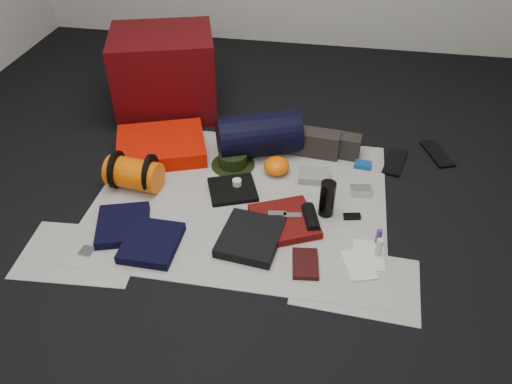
% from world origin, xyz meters
% --- Properties ---
extents(floor, '(4.50, 4.50, 0.02)m').
position_xyz_m(floor, '(0.00, 0.00, -0.01)').
color(floor, black).
rests_on(floor, ground).
extents(newspaper_mat, '(1.60, 1.30, 0.01)m').
position_xyz_m(newspaper_mat, '(0.00, 0.00, 0.00)').
color(newspaper_mat, silver).
rests_on(newspaper_mat, floor).
extents(newspaper_sheet_front_left, '(0.61, 0.44, 0.00)m').
position_xyz_m(newspaper_sheet_front_left, '(-0.70, -0.55, 0.00)').
color(newspaper_sheet_front_left, silver).
rests_on(newspaper_sheet_front_left, floor).
extents(newspaper_sheet_front_right, '(0.60, 0.43, 0.00)m').
position_xyz_m(newspaper_sheet_front_right, '(0.65, -0.50, 0.00)').
color(newspaper_sheet_front_right, silver).
rests_on(newspaper_sheet_front_right, floor).
extents(red_cabinet, '(0.80, 0.73, 0.56)m').
position_xyz_m(red_cabinet, '(-0.71, 0.90, 0.28)').
color(red_cabinet, '#4D0508').
rests_on(red_cabinet, floor).
extents(sleeping_pad, '(0.65, 0.60, 0.10)m').
position_xyz_m(sleeping_pad, '(-0.58, 0.36, 0.05)').
color(sleeping_pad, red).
rests_on(sleeping_pad, newspaper_mat).
extents(stuff_sack, '(0.32, 0.21, 0.18)m').
position_xyz_m(stuff_sack, '(-0.62, 0.00, 0.10)').
color(stuff_sack, '#F65F04').
rests_on(stuff_sack, newspaper_mat).
extents(sack_strap_left, '(0.02, 0.22, 0.22)m').
position_xyz_m(sack_strap_left, '(-0.72, 0.00, 0.11)').
color(sack_strap_left, black).
rests_on(sack_strap_left, newspaper_mat).
extents(sack_strap_right, '(0.02, 0.22, 0.22)m').
position_xyz_m(sack_strap_right, '(-0.52, 0.00, 0.11)').
color(sack_strap_right, black).
rests_on(sack_strap_right, newspaper_mat).
extents(navy_duffel, '(0.56, 0.43, 0.26)m').
position_xyz_m(navy_duffel, '(0.02, 0.46, 0.14)').
color(navy_duffel, black).
rests_on(navy_duffel, newspaper_mat).
extents(boonie_brim, '(0.32, 0.32, 0.01)m').
position_xyz_m(boonie_brim, '(-0.11, 0.30, 0.01)').
color(boonie_brim, black).
rests_on(boonie_brim, newspaper_mat).
extents(boonie_crown, '(0.17, 0.17, 0.08)m').
position_xyz_m(boonie_crown, '(-0.11, 0.30, 0.05)').
color(boonie_crown, black).
rests_on(boonie_crown, boonie_brim).
extents(hiking_boot_left, '(0.33, 0.15, 0.16)m').
position_xyz_m(hiking_boot_left, '(0.36, 0.51, 0.09)').
color(hiking_boot_left, '#2C2722').
rests_on(hiking_boot_left, newspaper_mat).
extents(hiking_boot_right, '(0.30, 0.14, 0.14)m').
position_xyz_m(hiking_boot_right, '(0.50, 0.53, 0.08)').
color(hiking_boot_right, '#2C2722').
rests_on(hiking_boot_right, newspaper_mat).
extents(flip_flop_left, '(0.17, 0.30, 0.02)m').
position_xyz_m(flip_flop_left, '(0.86, 0.50, 0.01)').
color(flip_flop_left, black).
rests_on(flip_flop_left, floor).
extents(flip_flop_right, '(0.20, 0.31, 0.02)m').
position_xyz_m(flip_flop_right, '(1.13, 0.64, 0.01)').
color(flip_flop_right, black).
rests_on(flip_flop_right, floor).
extents(trousers_navy_a, '(0.34, 0.36, 0.05)m').
position_xyz_m(trousers_navy_a, '(-0.55, -0.35, 0.03)').
color(trousers_navy_a, black).
rests_on(trousers_navy_a, newspaper_mat).
extents(trousers_navy_b, '(0.27, 0.31, 0.05)m').
position_xyz_m(trousers_navy_b, '(-0.36, -0.45, 0.03)').
color(trousers_navy_b, black).
rests_on(trousers_navy_b, newspaper_mat).
extents(trousers_charcoal, '(0.33, 0.36, 0.05)m').
position_xyz_m(trousers_charcoal, '(0.12, -0.32, 0.03)').
color(trousers_charcoal, black).
rests_on(trousers_charcoal, newspaper_mat).
extents(black_tshirt, '(0.33, 0.32, 0.03)m').
position_xyz_m(black_tshirt, '(-0.06, 0.05, 0.02)').
color(black_tshirt, black).
rests_on(black_tshirt, newspaper_mat).
extents(red_shirt, '(0.42, 0.42, 0.04)m').
position_xyz_m(red_shirt, '(0.27, -0.17, 0.03)').
color(red_shirt, '#590C09').
rests_on(red_shirt, newspaper_mat).
extents(orange_stuff_sack, '(0.18, 0.18, 0.10)m').
position_xyz_m(orange_stuff_sack, '(0.16, 0.27, 0.06)').
color(orange_stuff_sack, '#F65F04').
rests_on(orange_stuff_sack, newspaper_mat).
extents(first_aid_pouch, '(0.19, 0.14, 0.04)m').
position_xyz_m(first_aid_pouch, '(0.39, 0.25, 0.03)').
color(first_aid_pouch, gray).
rests_on(first_aid_pouch, newspaper_mat).
extents(water_bottle, '(0.09, 0.09, 0.21)m').
position_xyz_m(water_bottle, '(0.48, -0.05, 0.11)').
color(water_bottle, black).
rests_on(water_bottle, newspaper_mat).
extents(speaker, '(0.12, 0.20, 0.07)m').
position_xyz_m(speaker, '(0.40, -0.15, 0.04)').
color(speaker, black).
rests_on(speaker, newspaper_mat).
extents(compact_camera, '(0.12, 0.08, 0.05)m').
position_xyz_m(compact_camera, '(0.66, 0.16, 0.03)').
color(compact_camera, '#BBBAC0').
rests_on(compact_camera, newspaper_mat).
extents(cyan_case, '(0.11, 0.08, 0.03)m').
position_xyz_m(cyan_case, '(0.67, 0.42, 0.02)').
color(cyan_case, '#0E4A88').
rests_on(cyan_case, newspaper_mat).
extents(toiletry_purple, '(0.04, 0.04, 0.09)m').
position_xyz_m(toiletry_purple, '(0.75, -0.23, 0.05)').
color(toiletry_purple, '#4E267D').
rests_on(toiletry_purple, newspaper_mat).
extents(toiletry_clear, '(0.04, 0.04, 0.10)m').
position_xyz_m(toiletry_clear, '(0.75, -0.31, 0.06)').
color(toiletry_clear, beige).
rests_on(toiletry_clear, newspaper_mat).
extents(paperback_book, '(0.15, 0.20, 0.03)m').
position_xyz_m(paperback_book, '(0.41, -0.44, 0.02)').
color(paperback_book, black).
rests_on(paperback_book, newspaper_mat).
extents(map_booklet, '(0.19, 0.23, 0.01)m').
position_xyz_m(map_booklet, '(0.66, -0.40, 0.01)').
color(map_booklet, silver).
rests_on(map_booklet, newspaper_mat).
extents(map_printout, '(0.16, 0.20, 0.01)m').
position_xyz_m(map_printout, '(0.71, -0.32, 0.01)').
color(map_printout, silver).
rests_on(map_printout, newspaper_mat).
extents(sunglasses, '(0.10, 0.05, 0.02)m').
position_xyz_m(sunglasses, '(0.62, -0.06, 0.02)').
color(sunglasses, black).
rests_on(sunglasses, newspaper_mat).
extents(key_cluster, '(0.07, 0.07, 0.01)m').
position_xyz_m(key_cluster, '(-0.67, -0.54, 0.01)').
color(key_cluster, '#BBBAC0').
rests_on(key_cluster, newspaper_mat).
extents(tape_roll, '(0.05, 0.05, 0.04)m').
position_xyz_m(tape_roll, '(-0.04, 0.08, 0.05)').
color(tape_roll, silver).
rests_on(tape_roll, black_tshirt).
extents(energy_bar_a, '(0.10, 0.05, 0.01)m').
position_xyz_m(energy_bar_a, '(0.23, -0.15, 0.06)').
color(energy_bar_a, '#BBBAC0').
rests_on(energy_bar_a, red_shirt).
extents(energy_bar_b, '(0.10, 0.05, 0.01)m').
position_xyz_m(energy_bar_b, '(0.31, -0.15, 0.06)').
color(energy_bar_b, '#BBBAC0').
rests_on(energy_bar_b, red_shirt).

